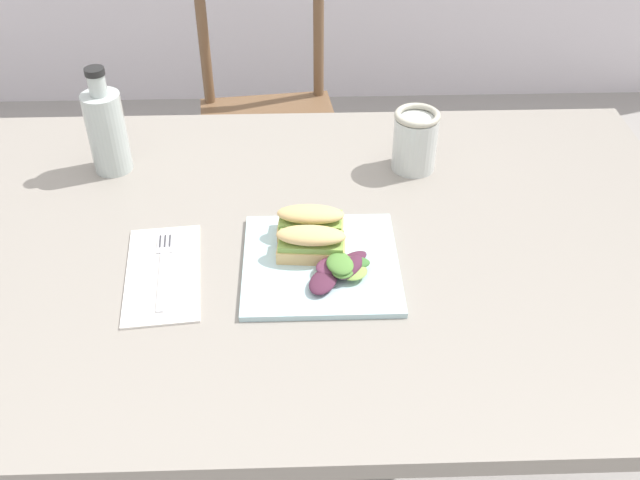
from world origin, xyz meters
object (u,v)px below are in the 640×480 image
at_px(sandwich_half_front, 311,243).
at_px(bottle_cold_brew, 108,135).
at_px(fork_on_napkin, 163,265).
at_px(dining_table, 301,290).
at_px(plate_lunch, 321,263).
at_px(mason_jar_iced_tea, 415,143).
at_px(chair_wooden_far, 269,119).
at_px(sandwich_half_back, 311,221).

bearing_deg(sandwich_half_front, bottle_cold_brew, 142.08).
bearing_deg(fork_on_napkin, dining_table, 16.45).
relative_size(dining_table, fork_on_napkin, 7.53).
bearing_deg(plate_lunch, mason_jar_iced_tea, 56.82).
relative_size(chair_wooden_far, bottle_cold_brew, 4.18).
bearing_deg(bottle_cold_brew, fork_on_napkin, -65.55).
xyz_separation_m(dining_table, mason_jar_iced_tea, (0.22, 0.22, 0.17)).
distance_m(sandwich_half_back, bottle_cold_brew, 0.44).
xyz_separation_m(chair_wooden_far, sandwich_half_front, (0.11, -1.01, 0.33)).
xyz_separation_m(chair_wooden_far, plate_lunch, (0.12, -1.02, 0.30)).
xyz_separation_m(sandwich_half_front, mason_jar_iced_tea, (0.20, 0.28, 0.02)).
relative_size(dining_table, chair_wooden_far, 1.61).
bearing_deg(dining_table, mason_jar_iced_tea, 44.81).
bearing_deg(mason_jar_iced_tea, bottle_cold_brew, 178.57).
distance_m(chair_wooden_far, bottle_cold_brew, 0.85).
bearing_deg(plate_lunch, dining_table, 116.26).
xyz_separation_m(chair_wooden_far, bottle_cold_brew, (-0.27, -0.72, 0.37)).
bearing_deg(plate_lunch, fork_on_napkin, 179.41).
xyz_separation_m(fork_on_napkin, bottle_cold_brew, (-0.14, 0.30, 0.07)).
height_order(sandwich_half_back, mason_jar_iced_tea, mason_jar_iced_tea).
xyz_separation_m(sandwich_half_back, mason_jar_iced_tea, (0.20, 0.22, 0.02)).
height_order(sandwich_half_back, fork_on_napkin, sandwich_half_back).
xyz_separation_m(plate_lunch, sandwich_half_back, (-0.01, 0.07, 0.03)).
height_order(fork_on_napkin, bottle_cold_brew, bottle_cold_brew).
relative_size(dining_table, plate_lunch, 5.60).
distance_m(plate_lunch, sandwich_half_front, 0.04).
height_order(bottle_cold_brew, mason_jar_iced_tea, bottle_cold_brew).
bearing_deg(plate_lunch, bottle_cold_brew, 142.24).
height_order(dining_table, mason_jar_iced_tea, mason_jar_iced_tea).
height_order(plate_lunch, mason_jar_iced_tea, mason_jar_iced_tea).
bearing_deg(mason_jar_iced_tea, plate_lunch, -123.18).
bearing_deg(mason_jar_iced_tea, fork_on_napkin, -147.17).
height_order(chair_wooden_far, bottle_cold_brew, bottle_cold_brew).
relative_size(fork_on_napkin, mason_jar_iced_tea, 1.56).
xyz_separation_m(plate_lunch, fork_on_napkin, (-0.25, 0.00, 0.00)).
relative_size(dining_table, sandwich_half_back, 12.18).
relative_size(dining_table, sandwich_half_front, 12.18).
distance_m(plate_lunch, sandwich_half_back, 0.08).
bearing_deg(dining_table, sandwich_half_back, -1.76).
relative_size(plate_lunch, bottle_cold_brew, 1.20).
distance_m(fork_on_napkin, mason_jar_iced_tea, 0.53).
bearing_deg(sandwich_half_back, chair_wooden_far, 96.41).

